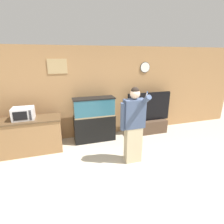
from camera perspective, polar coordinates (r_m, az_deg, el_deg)
name	(u,v)px	position (r m, az deg, el deg)	size (l,w,h in m)	color
ground_plane	(122,192)	(3.46, 3.17, -24.64)	(18.00, 18.00, 0.00)	#B2A893
wall_back_paneled	(93,93)	(5.12, -6.36, 6.12)	(10.00, 0.08, 2.60)	#A87A4C
counter_island	(26,136)	(4.86, -26.35, -7.06)	(1.74, 0.61, 0.88)	olive
microwave	(23,113)	(4.66, -26.97, -0.43)	(0.48, 0.37, 0.29)	silver
aquarium_on_stand	(94,120)	(4.92, -5.78, -2.48)	(1.14, 0.39, 1.26)	black
tv_on_stand	(148,121)	(5.59, 11.71, -3.03)	(1.40, 0.40, 1.29)	#4C3828
person_standing	(133,125)	(3.84, 7.01, -4.16)	(0.55, 0.41, 1.73)	#BCAD89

